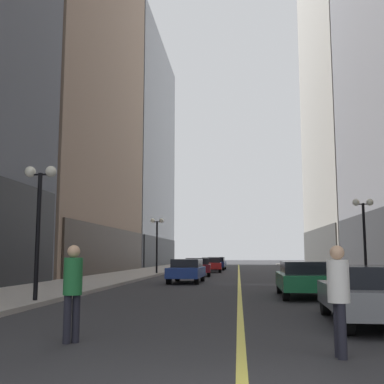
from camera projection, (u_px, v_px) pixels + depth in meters
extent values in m
plane|color=#2D2D30|center=(239.00, 274.00, 38.60)|extent=(200.00, 200.00, 0.00)
cube|color=#9E9991|center=(140.00, 273.00, 39.40)|extent=(4.50, 78.00, 0.15)
cube|color=#9E9991|center=(343.00, 274.00, 37.81)|extent=(4.50, 78.00, 0.15)
cube|color=#E5D64C|center=(239.00, 274.00, 38.60)|extent=(0.16, 70.00, 0.01)
cube|color=gray|center=(34.00, 93.00, 41.90)|extent=(14.72, 24.00, 31.63)
cube|color=#332A23|center=(111.00, 251.00, 39.37)|extent=(0.50, 22.80, 3.80)
cube|color=slate|center=(120.00, 152.00, 66.94)|extent=(11.96, 26.00, 31.88)
cube|color=#212327|center=(161.00, 252.00, 64.53)|extent=(0.50, 24.70, 3.83)
cube|color=#2C2C2E|center=(373.00, 243.00, 37.41)|extent=(0.50, 22.80, 5.00)
cube|color=#A8A399|center=(367.00, 85.00, 64.80)|extent=(14.70, 26.00, 49.35)
cube|color=#3A3935|center=(319.00, 248.00, 62.57)|extent=(0.50, 24.70, 5.00)
cube|color=slate|center=(371.00, 298.00, 10.76)|extent=(2.10, 4.59, 0.55)
cube|color=black|center=(373.00, 277.00, 10.60)|extent=(1.78, 2.60, 0.50)
cylinder|color=black|center=(325.00, 303.00, 12.39)|extent=(0.25, 0.65, 0.64)
cylinder|color=black|center=(347.00, 319.00, 9.29)|extent=(0.25, 0.65, 0.64)
cube|color=#196038|center=(305.00, 281.00, 17.67)|extent=(1.99, 4.49, 0.55)
cube|color=black|center=(305.00, 268.00, 17.52)|extent=(1.73, 2.53, 0.50)
cylinder|color=black|center=(280.00, 286.00, 19.27)|extent=(0.23, 0.64, 0.64)
cylinder|color=black|center=(322.00, 286.00, 19.08)|extent=(0.23, 0.64, 0.64)
cylinder|color=black|center=(286.00, 291.00, 16.20)|extent=(0.23, 0.64, 0.64)
cylinder|color=black|center=(336.00, 292.00, 16.01)|extent=(0.23, 0.64, 0.64)
cube|color=navy|center=(187.00, 272.00, 26.58)|extent=(1.86, 4.30, 0.55)
cube|color=black|center=(187.00, 264.00, 26.86)|extent=(1.60, 2.43, 0.50)
cylinder|color=black|center=(197.00, 278.00, 24.99)|extent=(0.24, 0.65, 0.64)
cylinder|color=black|center=(169.00, 278.00, 25.18)|extent=(0.24, 0.65, 0.64)
cylinder|color=black|center=(203.00, 276.00, 27.92)|extent=(0.24, 0.65, 0.64)
cylinder|color=black|center=(178.00, 276.00, 28.11)|extent=(0.24, 0.65, 0.64)
cube|color=maroon|center=(198.00, 268.00, 35.11)|extent=(2.12, 4.26, 0.55)
cube|color=black|center=(198.00, 261.00, 35.38)|extent=(1.80, 2.42, 0.50)
cylinder|color=black|center=(209.00, 272.00, 33.59)|extent=(0.25, 0.65, 0.64)
cylinder|color=black|center=(185.00, 272.00, 33.67)|extent=(0.25, 0.65, 0.64)
cylinder|color=black|center=(209.00, 271.00, 36.48)|extent=(0.25, 0.65, 0.64)
cylinder|color=black|center=(187.00, 271.00, 36.56)|extent=(0.25, 0.65, 0.64)
cube|color=#B21919|center=(211.00, 266.00, 42.68)|extent=(2.04, 4.43, 0.55)
cube|color=black|center=(211.00, 260.00, 42.95)|extent=(1.73, 2.51, 0.50)
cylinder|color=black|center=(220.00, 269.00, 41.09)|extent=(0.25, 0.65, 0.64)
cylinder|color=black|center=(202.00, 269.00, 41.17)|extent=(0.25, 0.65, 0.64)
cylinder|color=black|center=(220.00, 268.00, 44.11)|extent=(0.25, 0.65, 0.64)
cylinder|color=black|center=(203.00, 268.00, 44.19)|extent=(0.25, 0.65, 0.64)
cube|color=#141E4C|center=(216.00, 264.00, 49.28)|extent=(1.98, 4.80, 0.55)
cube|color=black|center=(217.00, 259.00, 49.57)|extent=(1.70, 2.70, 0.50)
cylinder|color=black|center=(223.00, 267.00, 47.50)|extent=(0.24, 0.65, 0.64)
cylinder|color=black|center=(207.00, 267.00, 47.70)|extent=(0.24, 0.65, 0.64)
cylinder|color=black|center=(225.00, 266.00, 50.78)|extent=(0.24, 0.65, 0.64)
cylinder|color=black|center=(210.00, 266.00, 50.97)|extent=(0.24, 0.65, 0.64)
cylinder|color=black|center=(338.00, 330.00, 7.34)|extent=(0.14, 0.14, 0.83)
cylinder|color=black|center=(342.00, 331.00, 7.18)|extent=(0.14, 0.14, 0.83)
cylinder|color=silver|center=(338.00, 281.00, 7.36)|extent=(0.38, 0.38, 0.66)
sphere|color=tan|center=(337.00, 253.00, 7.41)|extent=(0.23, 0.23, 0.23)
cylinder|color=black|center=(76.00, 319.00, 8.54)|extent=(0.14, 0.14, 0.85)
cylinder|color=black|center=(67.00, 319.00, 8.45)|extent=(0.14, 0.14, 0.85)
cylinder|color=#1E6633|center=(73.00, 276.00, 8.59)|extent=(0.48, 0.48, 0.67)
sphere|color=tan|center=(74.00, 251.00, 8.65)|extent=(0.23, 0.23, 0.23)
cylinder|color=black|center=(38.00, 238.00, 15.09)|extent=(0.14, 0.14, 4.20)
cylinder|color=black|center=(40.00, 175.00, 15.36)|extent=(0.80, 0.06, 0.06)
sphere|color=white|center=(30.00, 172.00, 15.41)|extent=(0.36, 0.36, 0.36)
sphere|color=white|center=(51.00, 171.00, 15.34)|extent=(0.36, 0.36, 0.36)
cylinder|color=black|center=(157.00, 248.00, 37.14)|extent=(0.14, 0.14, 4.20)
cylinder|color=black|center=(157.00, 222.00, 37.41)|extent=(0.80, 0.06, 0.06)
sphere|color=white|center=(153.00, 221.00, 37.46)|extent=(0.36, 0.36, 0.36)
sphere|color=white|center=(161.00, 221.00, 37.39)|extent=(0.36, 0.36, 0.36)
cylinder|color=black|center=(365.00, 244.00, 24.08)|extent=(0.14, 0.14, 4.20)
cylinder|color=black|center=(363.00, 204.00, 24.35)|extent=(0.80, 0.06, 0.06)
sphere|color=white|center=(356.00, 202.00, 24.40)|extent=(0.36, 0.36, 0.36)
sphere|color=white|center=(370.00, 202.00, 24.33)|extent=(0.36, 0.36, 0.36)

